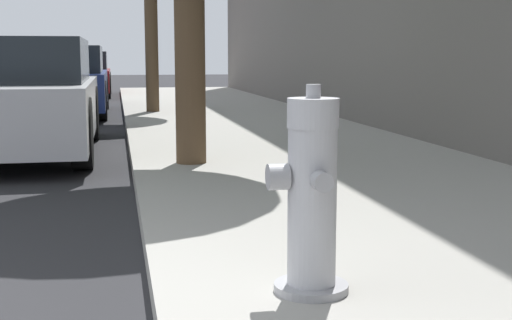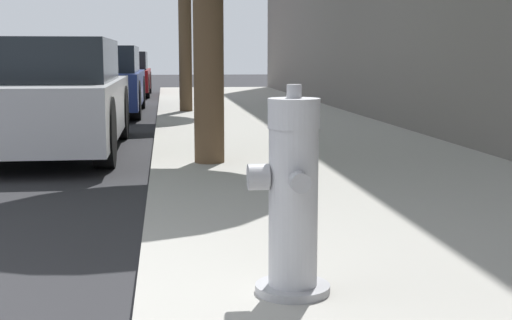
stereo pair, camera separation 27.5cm
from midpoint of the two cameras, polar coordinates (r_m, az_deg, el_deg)
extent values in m
cylinder|color=#97979C|center=(3.07, 5.55, -10.20)|extent=(0.32, 0.32, 0.04)
cylinder|color=#B2B2B7|center=(2.98, 5.64, -3.82)|extent=(0.20, 0.20, 0.66)
cylinder|color=#B2B2B7|center=(2.92, 5.75, 3.73)|extent=(0.22, 0.22, 0.12)
cylinder|color=#97979C|center=(2.91, 5.78, 5.49)|extent=(0.06, 0.06, 0.06)
cylinder|color=#97979C|center=(2.82, 6.31, -1.78)|extent=(0.08, 0.07, 0.08)
cylinder|color=#97979C|center=(3.09, 5.10, -0.88)|extent=(0.08, 0.07, 0.08)
cylinder|color=#97979C|center=(2.92, 2.88, -1.38)|extent=(0.09, 0.11, 0.11)
cube|color=#B7B7BC|center=(8.61, -15.54, 4.01)|extent=(1.68, 4.13, 0.64)
cube|color=black|center=(8.43, -15.84, 7.70)|extent=(1.54, 2.27, 0.47)
cylinder|color=black|center=(10.01, -18.77, 3.53)|extent=(0.20, 0.72, 0.72)
cylinder|color=black|center=(9.82, -10.04, 3.76)|extent=(0.20, 0.72, 0.72)
cylinder|color=black|center=(7.28, -10.99, 2.17)|extent=(0.20, 0.72, 0.72)
cube|color=navy|center=(14.11, -12.24, 5.64)|extent=(1.80, 4.45, 0.62)
cube|color=black|center=(13.92, -12.37, 7.89)|extent=(1.65, 2.45, 0.48)
cylinder|color=black|center=(15.58, -14.80, 5.23)|extent=(0.20, 0.70, 0.70)
cylinder|color=black|center=(15.45, -8.75, 5.38)|extent=(0.20, 0.70, 0.70)
cylinder|color=black|center=(12.85, -16.38, 4.56)|extent=(0.20, 0.70, 0.70)
cylinder|color=black|center=(12.70, -9.05, 4.75)|extent=(0.20, 0.70, 0.70)
cube|color=maroon|center=(20.38, -10.56, 6.35)|extent=(1.72, 3.93, 0.56)
cube|color=black|center=(20.21, -10.62, 7.82)|extent=(1.58, 2.16, 0.49)
cylinder|color=black|center=(21.66, -12.44, 6.05)|extent=(0.20, 0.65, 0.65)
cylinder|color=black|center=(21.57, -8.28, 6.15)|extent=(0.20, 0.65, 0.65)
cylinder|color=black|center=(19.23, -13.09, 5.76)|extent=(0.20, 0.65, 0.65)
cylinder|color=black|center=(19.14, -8.40, 5.87)|extent=(0.20, 0.65, 0.65)
cylinder|color=brown|center=(6.62, -2.63, 9.95)|extent=(0.28, 0.28, 2.35)
cylinder|color=brown|center=(12.90, -5.10, 11.12)|extent=(0.23, 0.23, 3.24)
camera|label=1|loc=(0.14, -88.10, 0.28)|focal=50.00mm
camera|label=2|loc=(0.14, 91.90, -0.28)|focal=50.00mm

